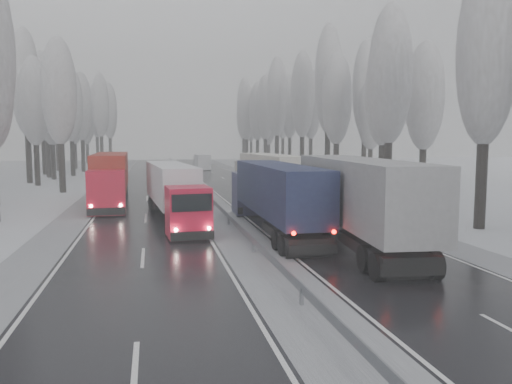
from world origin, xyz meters
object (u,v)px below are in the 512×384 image
object	(u,v)px
truck_red_red	(111,175)
truck_red_white	(173,188)
truck_grey_tarp	(351,194)
truck_blue_box	(273,192)
truck_cream_box	(267,172)
box_truck_distant	(202,162)

from	to	relation	value
truck_red_red	truck_red_white	bearing A→B (deg)	-66.08
truck_grey_tarp	truck_red_white	size ratio (longest dim) A/B	1.19
truck_blue_box	truck_cream_box	xyz separation A→B (m)	(3.56, 17.00, 0.04)
truck_blue_box	box_truck_distant	distance (m)	62.71
truck_blue_box	truck_cream_box	size ratio (longest dim) A/B	0.98
truck_blue_box	truck_red_white	bearing A→B (deg)	136.64
truck_cream_box	truck_red_red	size ratio (longest dim) A/B	0.97
truck_red_red	truck_blue_box	bearing A→B (deg)	-57.43
truck_blue_box	truck_red_white	size ratio (longest dim) A/B	1.07
truck_grey_tarp	truck_red_red	bearing A→B (deg)	129.60
truck_cream_box	truck_red_red	bearing A→B (deg)	-177.08
truck_red_white	truck_red_red	xyz separation A→B (m)	(-4.80, 9.97, 0.29)
truck_cream_box	truck_red_white	xyz separation A→B (m)	(-9.27, -11.60, -0.20)
truck_grey_tarp	truck_cream_box	distance (m)	21.32
truck_grey_tarp	truck_red_white	xyz separation A→B (m)	(-8.86, 9.71, -0.42)
truck_red_white	truck_red_red	world-z (taller)	truck_red_red
truck_blue_box	truck_red_white	distance (m)	7.86
truck_blue_box	box_truck_distant	size ratio (longest dim) A/B	2.08
truck_red_red	truck_grey_tarp	bearing A→B (deg)	-57.03
truck_grey_tarp	box_truck_distant	xyz separation A→B (m)	(-1.17, 66.98, -1.19)
truck_cream_box	truck_red_red	distance (m)	14.16
truck_grey_tarp	truck_red_red	world-z (taller)	truck_grey_tarp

